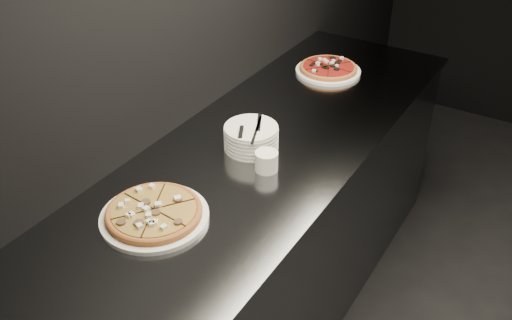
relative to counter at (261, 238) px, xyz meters
The scene contains 7 objects.
wall_left 1.01m from the counter, behind, with size 0.02×5.00×2.80m, color black.
counter is the anchor object (origin of this frame).
pizza_mushroom 0.73m from the counter, 97.17° to the right, with size 0.35×0.35×0.04m.
pizza_tomato 0.89m from the counter, 95.88° to the left, with size 0.31×0.31×0.04m.
plate_stack 0.51m from the counter, 149.68° to the right, with size 0.20×0.20×0.09m.
cutlery 0.56m from the counter, 125.48° to the right, with size 0.09×0.21×0.01m.
ramekin 0.52m from the counter, 51.67° to the right, with size 0.08×0.08×0.07m.
Camera 1 is at (-1.18, -1.58, 2.08)m, focal length 40.00 mm.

